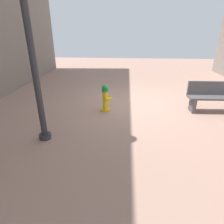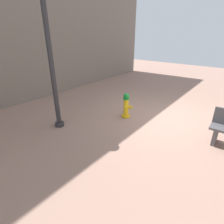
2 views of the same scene
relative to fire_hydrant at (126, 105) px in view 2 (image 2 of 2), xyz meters
name	(u,v)px [view 2 (image 2 of 2)]	position (x,y,z in m)	size (l,w,h in m)	color
ground_plane	(161,117)	(-0.99, -0.75, -0.43)	(23.40, 23.40, 0.00)	#9E7A6B
fire_hydrant	(126,105)	(0.00, 0.00, 0.00)	(0.37, 0.40, 0.86)	gold
street_lamp	(48,36)	(1.27, 1.85, 2.19)	(0.36, 0.36, 4.25)	#2D2D33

